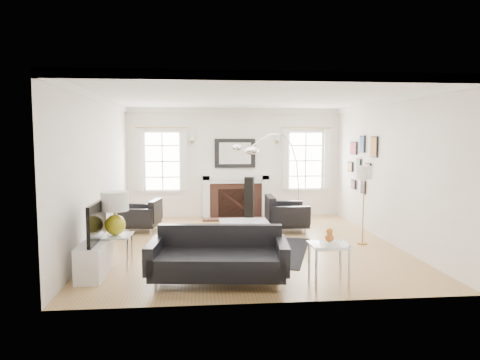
{
  "coord_description": "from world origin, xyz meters",
  "views": [
    {
      "loc": [
        -0.88,
        -8.02,
        1.99
      ],
      "look_at": [
        -0.11,
        0.3,
        1.21
      ],
      "focal_mm": 32.0,
      "sensor_mm": 36.0,
      "label": 1
    }
  ],
  "objects": [
    {
      "name": "coffee_table",
      "position": [
        -0.06,
        0.02,
        0.39
      ],
      "size": [
        0.94,
        0.94,
        0.42
      ],
      "color": "silver",
      "rests_on": "floor"
    },
    {
      "name": "sofa",
      "position": [
        -0.64,
        -2.15,
        0.34
      ],
      "size": [
        2.0,
        1.08,
        0.62
      ],
      "color": "black",
      "rests_on": "floor"
    },
    {
      "name": "mantel_mirror",
      "position": [
        0.0,
        2.95,
        1.65
      ],
      "size": [
        1.05,
        0.07,
        0.75
      ],
      "color": "black",
      "rests_on": "back_wall"
    },
    {
      "name": "left_wall",
      "position": [
        -2.75,
        0.0,
        1.4
      ],
      "size": [
        0.04,
        6.0,
        2.8
      ],
      "primitive_type": "cube",
      "color": "white",
      "rests_on": "floor"
    },
    {
      "name": "armchair_right",
      "position": [
        0.92,
        1.06,
        0.36
      ],
      "size": [
        0.88,
        0.98,
        0.64
      ],
      "color": "black",
      "rests_on": "floor"
    },
    {
      "name": "arc_floor_lamp",
      "position": [
        0.86,
        1.68,
        1.21
      ],
      "size": [
        1.58,
        1.46,
        2.24
      ],
      "color": "silver",
      "rests_on": "floor"
    },
    {
      "name": "area_rug",
      "position": [
        -0.27,
        -0.34,
        0.01
      ],
      "size": [
        3.14,
        2.87,
        0.01
      ],
      "primitive_type": "cube",
      "rotation": [
        0.0,
        0.0,
        -0.32
      ],
      "color": "black",
      "rests_on": "floor"
    },
    {
      "name": "window_left",
      "position": [
        -1.85,
        2.95,
        1.46
      ],
      "size": [
        1.24,
        0.15,
        1.62
      ],
      "color": "white",
      "rests_on": "back_wall"
    },
    {
      "name": "tv_unit",
      "position": [
        -2.44,
        -1.7,
        0.33
      ],
      "size": [
        0.35,
        1.0,
        1.09
      ],
      "color": "white",
      "rests_on": "floor"
    },
    {
      "name": "orange_vase",
      "position": [
        0.86,
        -2.44,
        0.69
      ],
      "size": [
        0.12,
        0.12,
        0.19
      ],
      "color": "#B45617",
      "rests_on": "nesting_table"
    },
    {
      "name": "stick_floor_lamp",
      "position": [
        2.2,
        -0.22,
        1.3
      ],
      "size": [
        0.3,
        0.3,
        1.5
      ],
      "color": "#A28038",
      "rests_on": "floor"
    },
    {
      "name": "right_wall",
      "position": [
        2.75,
        0.0,
        1.4
      ],
      "size": [
        0.04,
        6.0,
        2.8
      ],
      "primitive_type": "cube",
      "color": "white",
      "rests_on": "floor"
    },
    {
      "name": "gallery_wall",
      "position": [
        2.72,
        1.3,
        1.53
      ],
      "size": [
        0.04,
        1.73,
        1.29
      ],
      "color": "black",
      "rests_on": "right_wall"
    },
    {
      "name": "floor",
      "position": [
        0.0,
        0.0,
        0.0
      ],
      "size": [
        6.0,
        6.0,
        0.0
      ],
      "primitive_type": "plane",
      "color": "#9F7842",
      "rests_on": "ground"
    },
    {
      "name": "window_right",
      "position": [
        1.85,
        2.95,
        1.46
      ],
      "size": [
        1.24,
        0.15,
        1.62
      ],
      "color": "white",
      "rests_on": "back_wall"
    },
    {
      "name": "crown_molding",
      "position": [
        0.0,
        0.0,
        2.74
      ],
      "size": [
        5.5,
        6.0,
        0.12
      ],
      "primitive_type": "cube",
      "color": "white",
      "rests_on": "back_wall"
    },
    {
      "name": "ceiling",
      "position": [
        0.0,
        0.0,
        2.8
      ],
      "size": [
        5.5,
        6.0,
        0.02
      ],
      "primitive_type": "cube",
      "color": "white",
      "rests_on": "back_wall"
    },
    {
      "name": "front_wall",
      "position": [
        0.0,
        -3.0,
        1.4
      ],
      "size": [
        5.5,
        0.04,
        2.8
      ],
      "primitive_type": "cube",
      "color": "white",
      "rests_on": "floor"
    },
    {
      "name": "side_table_left",
      "position": [
        -2.2,
        -1.39,
        0.43
      ],
      "size": [
        0.48,
        0.48,
        0.53
      ],
      "color": "silver",
      "rests_on": "floor"
    },
    {
      "name": "speaker_tower",
      "position": [
        0.29,
        2.27,
        0.54
      ],
      "size": [
        0.27,
        0.27,
        1.09
      ],
      "primitive_type": "cube",
      "rotation": [
        0.0,
        0.0,
        -0.26
      ],
      "color": "black",
      "rests_on": "floor"
    },
    {
      "name": "back_wall",
      "position": [
        0.0,
        3.0,
        1.4
      ],
      "size": [
        5.5,
        0.04,
        2.8
      ],
      "primitive_type": "cube",
      "color": "white",
      "rests_on": "floor"
    },
    {
      "name": "fireplace",
      "position": [
        0.0,
        2.79,
        0.54
      ],
      "size": [
        1.7,
        0.69,
        1.11
      ],
      "color": "white",
      "rests_on": "floor"
    },
    {
      "name": "gourd_lamp",
      "position": [
        -2.2,
        -1.39,
        0.92
      ],
      "size": [
        0.42,
        0.42,
        0.67
      ],
      "color": "gold",
      "rests_on": "side_table_left"
    },
    {
      "name": "nesting_table",
      "position": [
        0.86,
        -2.44,
        0.46
      ],
      "size": [
        0.53,
        0.45,
        0.58
      ],
      "color": "silver",
      "rests_on": "floor"
    },
    {
      "name": "armchair_left",
      "position": [
        -2.14,
        1.36,
        0.32
      ],
      "size": [
        0.89,
        0.96,
        0.58
      ],
      "color": "black",
      "rests_on": "floor"
    }
  ]
}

